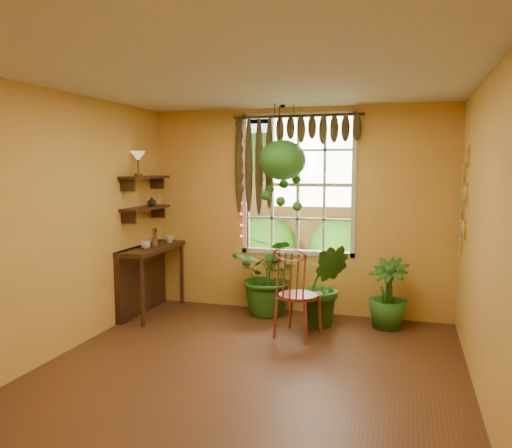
{
  "coord_description": "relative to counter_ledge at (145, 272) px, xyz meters",
  "views": [
    {
      "loc": [
        1.39,
        -4.17,
        1.93
      ],
      "look_at": [
        -0.24,
        1.15,
        1.3
      ],
      "focal_mm": 35.0,
      "sensor_mm": 36.0,
      "label": 1
    }
  ],
  "objects": [
    {
      "name": "cup_a",
      "position": [
        0.13,
        -0.2,
        0.4
      ],
      "size": [
        0.14,
        0.14,
        0.1
      ],
      "primitive_type": "imported",
      "rotation": [
        0.0,
        0.0,
        0.11
      ],
      "color": "silver",
      "rests_on": "counter_ledge"
    },
    {
      "name": "cup_b",
      "position": [
        0.19,
        0.36,
        0.4
      ],
      "size": [
        0.11,
        0.11,
        0.1
      ],
      "primitive_type": "imported",
      "rotation": [
        0.0,
        0.0,
        -0.12
      ],
      "color": "beige",
      "rests_on": "counter_ledge"
    },
    {
      "name": "windsor_chair",
      "position": [
        2.13,
        -0.35,
        -0.2
      ],
      "size": [
        0.55,
        0.57,
        1.2
      ],
      "rotation": [
        0.0,
        0.0,
        -0.25
      ],
      "color": "maroon",
      "rests_on": "floor"
    },
    {
      "name": "shelf_lower",
      "position": [
        0.03,
        0.0,
        0.85
      ],
      "size": [
        0.25,
        0.9,
        0.04
      ],
      "primitive_type": "cube",
      "color": "#321A0D",
      "rests_on": "wall_left"
    },
    {
      "name": "counter_ledge",
      "position": [
        0.0,
        0.0,
        0.0
      ],
      "size": [
        0.4,
        1.2,
        0.9
      ],
      "color": "#321A0D",
      "rests_on": "floor"
    },
    {
      "name": "valance_vine",
      "position": [
        1.82,
        0.56,
        1.73
      ],
      "size": [
        1.7,
        0.12,
        1.1
      ],
      "color": "#321A0D",
      "rests_on": "window"
    },
    {
      "name": "tiffany_lamp",
      "position": [
        0.05,
        -0.19,
        1.5
      ],
      "size": [
        0.19,
        0.19,
        0.31
      ],
      "color": "#543B18",
      "rests_on": "shelf_upper"
    },
    {
      "name": "wall_plates",
      "position": [
        3.89,
        0.19,
        1.0
      ],
      "size": [
        0.04,
        0.32,
        1.1
      ],
      "primitive_type": null,
      "color": "beige",
      "rests_on": "wall_right"
    },
    {
      "name": "potted_plant_right",
      "position": [
        3.11,
        0.28,
        -0.13
      ],
      "size": [
        0.59,
        0.59,
        0.84
      ],
      "primitive_type": "imported",
      "rotation": [
        0.0,
        0.0,
        -0.3
      ],
      "color": "#1C4612",
      "rests_on": "floor"
    },
    {
      "name": "wall_left",
      "position": [
        -0.09,
        -1.6,
        0.8
      ],
      "size": [
        0.0,
        4.5,
        4.5
      ],
      "primitive_type": "plane",
      "rotation": [
        1.57,
        0.0,
        1.57
      ],
      "color": "#E39F4D",
      "rests_on": "floor"
    },
    {
      "name": "wall_right",
      "position": [
        3.91,
        -1.6,
        0.8
      ],
      "size": [
        0.0,
        4.5,
        4.5
      ],
      "primitive_type": "plane",
      "rotation": [
        1.57,
        0.0,
        -1.57
      ],
      "color": "#E39F4D",
      "rests_on": "floor"
    },
    {
      "name": "wall_back",
      "position": [
        1.91,
        0.65,
        0.8
      ],
      "size": [
        4.0,
        0.0,
        4.0
      ],
      "primitive_type": "plane",
      "rotation": [
        1.57,
        0.0,
        0.0
      ],
      "color": "#E39F4D",
      "rests_on": "floor"
    },
    {
      "name": "potted_plant_mid",
      "position": [
        2.37,
        0.11,
        -0.04
      ],
      "size": [
        0.63,
        0.54,
        1.02
      ],
      "primitive_type": "imported",
      "rotation": [
        0.0,
        0.0,
        0.17
      ],
      "color": "#1C4612",
      "rests_on": "floor"
    },
    {
      "name": "window",
      "position": [
        1.91,
        0.68,
        1.15
      ],
      "size": [
        1.52,
        0.1,
        1.86
      ],
      "color": "silver",
      "rests_on": "wall_back"
    },
    {
      "name": "shelf_vase",
      "position": [
        0.04,
        0.16,
        0.93
      ],
      "size": [
        0.15,
        0.15,
        0.12
      ],
      "primitive_type": "imported",
      "rotation": [
        0.0,
        0.0,
        -0.27
      ],
      "color": "#B2AD99",
      "rests_on": "shelf_lower"
    },
    {
      "name": "string_lights",
      "position": [
        1.15,
        0.59,
        1.2
      ],
      "size": [
        0.03,
        0.03,
        1.54
      ],
      "primitive_type": null,
      "color": "#FF2633",
      "rests_on": "window"
    },
    {
      "name": "backyard",
      "position": [
        2.15,
        5.27,
        0.73
      ],
      "size": [
        14.0,
        10.0,
        12.0
      ],
      "color": "#235718",
      "rests_on": "ground"
    },
    {
      "name": "floor",
      "position": [
        1.91,
        -1.6,
        -0.55
      ],
      "size": [
        4.5,
        4.5,
        0.0
      ],
      "primitive_type": "plane",
      "color": "#532C17",
      "rests_on": "ground"
    },
    {
      "name": "hanging_basket",
      "position": [
        1.78,
        0.34,
        1.39
      ],
      "size": [
        0.59,
        0.59,
        1.34
      ],
      "color": "black",
      "rests_on": "ceiling"
    },
    {
      "name": "potted_plant_left",
      "position": [
        1.61,
        0.4,
        -0.03
      ],
      "size": [
        1.07,
        0.97,
        1.05
      ],
      "primitive_type": "imported",
      "rotation": [
        0.0,
        0.0,
        -0.17
      ],
      "color": "#1C4612",
      "rests_on": "floor"
    },
    {
      "name": "ceiling",
      "position": [
        1.91,
        -1.6,
        2.15
      ],
      "size": [
        4.5,
        4.5,
        0.0
      ],
      "primitive_type": "plane",
      "rotation": [
        3.14,
        0.0,
        0.0
      ],
      "color": "silver",
      "rests_on": "wall_back"
    },
    {
      "name": "brush_jar",
      "position": [
        0.11,
        0.08,
        0.46
      ],
      "size": [
        0.08,
        0.08,
        0.29
      ],
      "color": "brown",
      "rests_on": "counter_ledge"
    },
    {
      "name": "shelf_upper",
      "position": [
        0.03,
        0.0,
        1.25
      ],
      "size": [
        0.25,
        0.9,
        0.04
      ],
      "primitive_type": "cube",
      "color": "#321A0D",
      "rests_on": "wall_left"
    }
  ]
}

